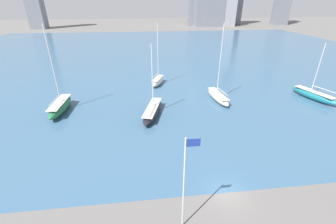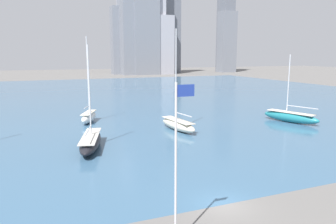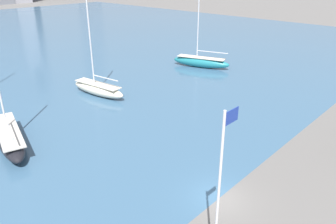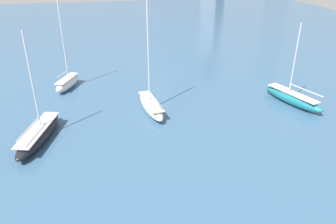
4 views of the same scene
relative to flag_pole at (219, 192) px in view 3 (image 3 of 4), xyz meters
The scene contains 5 objects.
ground_plane 8.60m from the flag_pole, 31.72° to the left, with size 500.00×500.00×0.00m, color #605E5B.
flag_pole is the anchor object (origin of this frame).
sailboat_cream 31.36m from the flag_pole, 66.07° to the left, with size 3.13×9.28×15.46m.
sailboat_teal 42.80m from the flag_pole, 38.72° to the left, with size 5.18×10.35×11.64m.
sailboat_black 23.82m from the flag_pole, 93.90° to the left, with size 5.13×11.02×12.83m.
Camera 3 is at (-17.35, -10.83, 15.93)m, focal length 35.00 mm.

